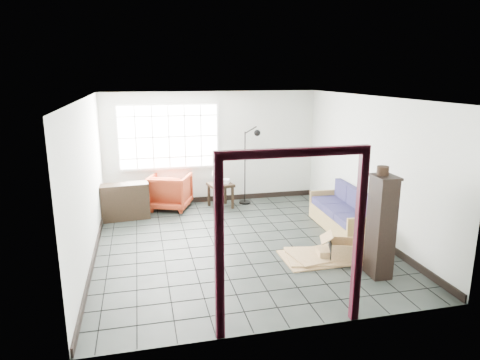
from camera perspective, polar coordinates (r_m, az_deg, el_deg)
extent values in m
plane|color=black|center=(7.82, -0.17, -8.45)|extent=(5.50, 5.50, 0.00)
cube|color=silver|center=(10.07, -3.73, 4.32)|extent=(5.00, 0.02, 2.60)
cube|color=silver|center=(4.89, 7.18, -6.27)|extent=(5.00, 0.02, 2.60)
cube|color=silver|center=(7.29, -19.68, -0.21)|extent=(0.02, 5.50, 2.60)
cube|color=silver|center=(8.34, 16.81, 1.72)|extent=(0.02, 5.50, 2.60)
cube|color=white|center=(7.24, -0.18, 10.94)|extent=(5.00, 5.50, 0.02)
cube|color=black|center=(10.33, -3.60, -2.49)|extent=(4.95, 0.03, 0.12)
cube|color=black|center=(7.67, -18.77, -9.21)|extent=(0.03, 5.45, 0.12)
cube|color=black|center=(8.67, 16.12, -6.32)|extent=(0.03, 5.45, 0.12)
cube|color=silver|center=(9.87, -9.48, 5.73)|extent=(2.32, 0.06, 1.52)
cube|color=white|center=(9.83, -9.46, 5.70)|extent=(2.20, 0.02, 1.40)
cube|color=#380C18|center=(4.82, -2.78, -9.71)|extent=(0.10, 0.08, 2.10)
cube|color=#380C18|center=(5.36, 15.54, -7.69)|extent=(0.10, 0.08, 2.10)
cube|color=#380C18|center=(4.71, 7.28, 3.67)|extent=(1.80, 0.08, 0.10)
cube|color=olive|center=(8.66, 13.55, -5.47)|extent=(0.76, 1.78, 0.32)
cube|color=olive|center=(7.86, 16.36, -6.73)|extent=(0.70, 0.08, 0.56)
cube|color=olive|center=(9.41, 11.31, -3.00)|extent=(0.70, 0.08, 0.56)
cube|color=olive|center=(8.70, 15.57, -3.26)|extent=(0.13, 1.76, 0.61)
cube|color=#181A3E|center=(8.09, 15.25, -5.27)|extent=(0.65, 0.58, 0.14)
cube|color=#181A3E|center=(8.14, 16.95, -3.70)|extent=(0.14, 0.57, 0.46)
cube|color=#181A3E|center=(8.58, 13.53, -4.04)|extent=(0.65, 0.58, 0.14)
cube|color=#181A3E|center=(8.63, 15.15, -2.58)|extent=(0.14, 0.57, 0.46)
cube|color=#181A3E|center=(9.08, 12.02, -2.95)|extent=(0.65, 0.58, 0.14)
cube|color=#181A3E|center=(9.13, 13.55, -1.57)|extent=(0.14, 0.57, 0.46)
imported|color=maroon|center=(9.80, -9.30, -1.27)|extent=(1.08, 1.05, 0.88)
cube|color=black|center=(9.71, -2.62, -0.64)|extent=(0.61, 0.61, 0.06)
cube|color=black|center=(9.53, -3.25, -2.67)|extent=(0.06, 0.06, 0.51)
cube|color=black|center=(9.69, -1.00, -2.37)|extent=(0.06, 0.06, 0.51)
cube|color=black|center=(9.90, -4.16, -2.05)|extent=(0.06, 0.06, 0.51)
cube|color=black|center=(10.05, -1.98, -1.77)|extent=(0.06, 0.06, 0.51)
cylinder|color=black|center=(9.70, -2.98, -0.04)|extent=(0.11, 0.11, 0.14)
cylinder|color=black|center=(9.68, -2.99, 0.66)|extent=(0.03, 0.03, 0.10)
cone|color=beige|center=(9.65, -3.00, 1.30)|extent=(0.29, 0.29, 0.20)
cube|color=silver|center=(9.72, -2.23, -0.16)|extent=(0.32, 0.29, 0.09)
cylinder|color=black|center=(9.74, -2.98, -0.13)|extent=(0.04, 0.06, 0.06)
cylinder|color=black|center=(10.17, 0.65, -2.98)|extent=(0.34, 0.34, 0.03)
cylinder|color=black|center=(9.96, 0.67, 1.67)|extent=(0.03, 0.03, 1.68)
cylinder|color=black|center=(9.82, 1.50, 6.72)|extent=(0.28, 0.09, 0.15)
sphere|color=black|center=(9.84, 2.31, 6.29)|extent=(0.18, 0.18, 0.15)
cube|color=black|center=(9.29, -15.10, -2.78)|extent=(1.02, 0.48, 0.76)
cube|color=black|center=(9.29, -15.10, -2.72)|extent=(0.95, 0.42, 0.03)
cube|color=black|center=(6.71, 18.29, -6.02)|extent=(0.30, 0.39, 1.54)
cube|color=black|center=(6.50, 18.81, 0.38)|extent=(0.34, 0.43, 0.04)
cylinder|color=black|center=(6.51, 18.51, 1.19)|extent=(0.20, 0.20, 0.13)
cube|color=olive|center=(7.36, 13.80, -10.29)|extent=(0.59, 0.53, 0.02)
cube|color=black|center=(7.27, 11.93, -9.15)|extent=(0.15, 0.38, 0.33)
cube|color=olive|center=(7.34, 15.80, -9.15)|extent=(0.15, 0.38, 0.33)
cube|color=olive|center=(7.12, 14.09, -9.77)|extent=(0.47, 0.18, 0.33)
cube|color=olive|center=(7.48, 13.67, -8.57)|extent=(0.47, 0.18, 0.33)
cube|color=olive|center=(7.17, 11.47, -7.48)|extent=(0.30, 0.43, 0.14)
cube|color=olive|center=(7.27, 16.46, -7.50)|extent=(0.30, 0.43, 0.14)
cube|color=olive|center=(7.34, 10.37, -10.14)|extent=(1.20, 0.86, 0.02)
cube|color=olive|center=(7.33, 10.38, -9.96)|extent=(1.16, 0.95, 0.02)
cube|color=olive|center=(7.32, 10.39, -9.78)|extent=(0.99, 0.79, 0.02)
cube|color=olive|center=(7.31, 11.65, -9.36)|extent=(0.38, 0.33, 0.10)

